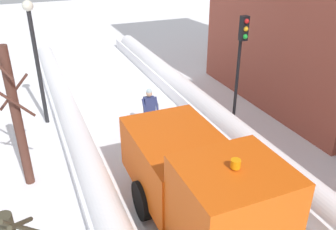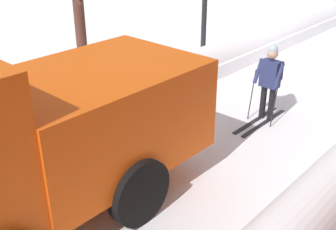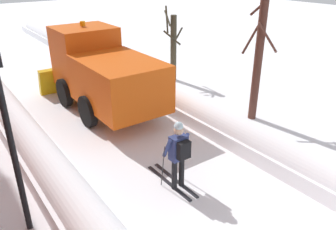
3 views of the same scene
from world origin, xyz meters
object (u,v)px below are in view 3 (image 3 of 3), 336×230
skier (178,152)px  bare_tree_near (258,56)px  bare_tree_mid (173,46)px  plow_truck (102,71)px

skier → bare_tree_near: 5.13m
skier → bare_tree_near: (4.67, 1.70, 1.27)m
bare_tree_mid → skier: bearing=-125.8°
bare_tree_near → bare_tree_mid: bare_tree_near is taller
plow_truck → bare_tree_near: bearing=-45.2°
skier → bare_tree_near: bare_tree_near is taller
skier → bare_tree_mid: bearing=54.2°
skier → bare_tree_near: size_ratio=0.41×
plow_truck → skier: 5.72m
bare_tree_near → plow_truck: bearing=134.8°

